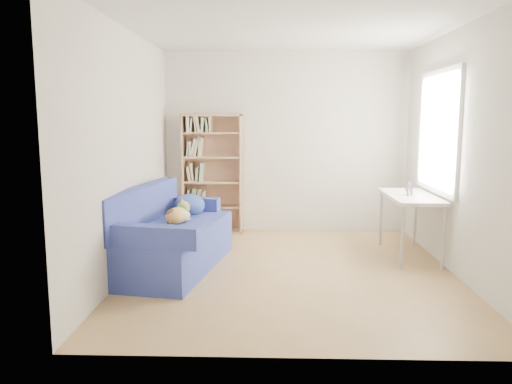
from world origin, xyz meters
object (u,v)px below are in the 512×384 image
bookshelf (213,179)px  pen_cup (409,190)px  sofa (170,237)px  desk (411,201)px

bookshelf → pen_cup: bookshelf is taller
sofa → bookshelf: bookshelf is taller
sofa → desk: 2.87m
bookshelf → sofa: bearing=-98.9°
desk → pen_cup: bearing=-128.9°
sofa → pen_cup: bearing=20.3°
desk → pen_cup: 0.15m
sofa → desk: size_ratio=1.68×
desk → pen_cup: size_ratio=6.88×
sofa → bookshelf: bearing=90.9°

